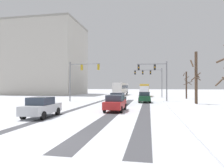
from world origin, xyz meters
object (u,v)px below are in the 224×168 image
object	(u,v)px
traffic_signal_near_right	(156,73)
office_building_far_left_block	(44,60)
bare_tree_sidewalk_mid	(196,77)
bare_tree_sidewalk_far	(186,84)
traffic_signal_far_right	(150,76)
traffic_signal_near_left	(80,73)
box_truck_delivery	(145,90)
car_black_second	(118,99)
car_dark_green_lead	(144,97)
car_silver_fourth	(41,107)
car_red_third	(115,103)
bus_oncoming	(121,88)

from	to	relation	value
traffic_signal_near_right	office_building_far_left_block	size ratio (longest dim) A/B	0.28
bare_tree_sidewalk_mid	bare_tree_sidewalk_far	distance (m)	12.09
traffic_signal_far_right	bare_tree_sidewalk_far	bearing A→B (deg)	-24.47
traffic_signal_near_left	box_truck_delivery	world-z (taller)	traffic_signal_near_left
box_truck_delivery	office_building_far_left_block	xyz separation A→B (m)	(-30.67, 6.22, 9.03)
traffic_signal_near_right	car_black_second	bearing A→B (deg)	-128.33
bare_tree_sidewalk_mid	office_building_far_left_block	world-z (taller)	office_building_far_left_block
car_dark_green_lead	bare_tree_sidewalk_mid	size ratio (longest dim) A/B	0.57
box_truck_delivery	office_building_far_left_block	size ratio (longest dim) A/B	0.32
bare_tree_sidewalk_far	traffic_signal_near_left	bearing A→B (deg)	-149.64
car_silver_fourth	office_building_far_left_block	xyz separation A→B (m)	(-23.14, 40.87, 9.85)
office_building_far_left_block	car_black_second	bearing A→B (deg)	-47.01
car_black_second	car_silver_fourth	world-z (taller)	same
car_silver_fourth	bare_tree_sidewalk_mid	bearing A→B (deg)	44.27
traffic_signal_near_right	bare_tree_sidewalk_mid	distance (m)	6.26
traffic_signal_near_right	traffic_signal_far_right	size ratio (longest dim) A/B	1.00
bare_tree_sidewalk_mid	office_building_far_left_block	size ratio (longest dim) A/B	0.32
traffic_signal_near_left	car_red_third	world-z (taller)	traffic_signal_near_left
car_dark_green_lead	box_truck_delivery	xyz separation A→B (m)	(-0.35, 18.50, 0.82)
traffic_signal_near_right	box_truck_delivery	world-z (taller)	traffic_signal_near_right
traffic_signal_near_right	car_silver_fourth	xyz separation A→B (m)	(-9.79, -17.94, -3.77)
bare_tree_sidewalk_far	bus_oncoming	bearing A→B (deg)	139.72
traffic_signal_far_right	bare_tree_sidewalk_far	world-z (taller)	traffic_signal_far_right
traffic_signal_far_right	car_black_second	world-z (taller)	traffic_signal_far_right
traffic_signal_near_right	car_dark_green_lead	distance (m)	4.59
car_silver_fourth	office_building_far_left_block	distance (m)	47.99
traffic_signal_near_left	car_black_second	world-z (taller)	traffic_signal_near_left
bare_tree_sidewalk_mid	office_building_far_left_block	xyz separation A→B (m)	(-38.24, 26.16, 6.88)
car_silver_fourth	traffic_signal_near_right	bearing A→B (deg)	61.38
car_red_third	car_silver_fourth	world-z (taller)	same
car_black_second	car_dark_green_lead	bearing A→B (deg)	55.42
traffic_signal_near_right	bus_oncoming	bearing A→B (deg)	112.40
bare_tree_sidewalk_mid	box_truck_delivery	bearing A→B (deg)	110.78
traffic_signal_far_right	box_truck_delivery	xyz separation A→B (m)	(-1.39, 4.71, -3.16)
box_truck_delivery	traffic_signal_far_right	bearing A→B (deg)	-73.59
traffic_signal_near_left	office_building_far_left_block	distance (m)	32.95
bare_tree_sidewalk_far	traffic_signal_near_right	bearing A→B (deg)	-125.03
office_building_far_left_block	car_red_third	bearing A→B (deg)	-51.78
bus_oncoming	office_building_far_left_block	xyz separation A→B (m)	(-24.05, 1.39, 8.67)
car_red_third	box_truck_delivery	xyz separation A→B (m)	(2.27, 29.84, 0.82)
car_dark_green_lead	car_black_second	size ratio (longest dim) A/B	1.00
traffic_signal_near_right	car_red_third	world-z (taller)	traffic_signal_near_right
bare_tree_sidewalk_mid	car_silver_fourth	bearing A→B (deg)	-135.73
bus_oncoming	bare_tree_sidewalk_mid	distance (m)	28.60
box_truck_delivery	bare_tree_sidewalk_far	xyz separation A→B (m)	(8.43, -7.92, 1.22)
car_red_third	bare_tree_sidewalk_far	bearing A→B (deg)	63.99
traffic_signal_near_left	bare_tree_sidewalk_far	xyz separation A→B (m)	(18.40, 10.78, -1.75)
traffic_signal_near_left	office_building_far_left_block	xyz separation A→B (m)	(-20.69, 24.92, 6.05)
car_dark_green_lead	bus_oncoming	bearing A→B (deg)	106.62
car_red_third	bus_oncoming	xyz separation A→B (m)	(-4.35, 34.67, 1.18)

